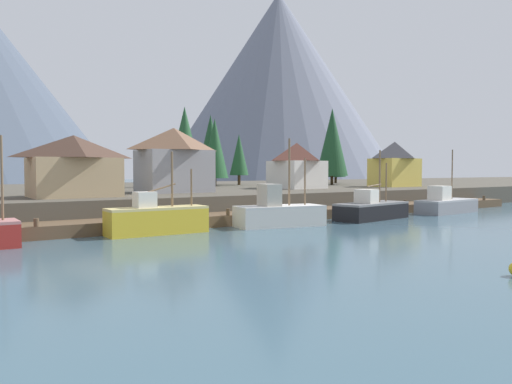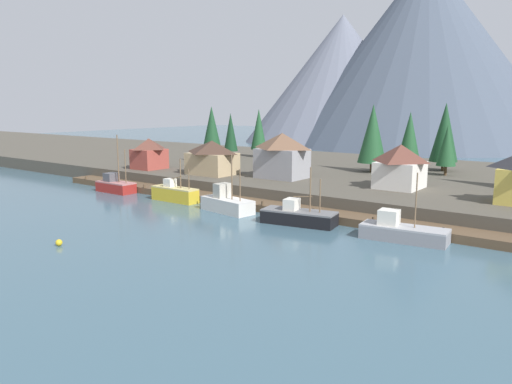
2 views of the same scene
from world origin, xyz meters
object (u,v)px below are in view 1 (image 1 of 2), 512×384
at_px(conifer_far_right, 332,142).
at_px(fishing_boat_yellow, 157,219).
at_px(conifer_mid_right, 185,141).
at_px(conifer_back_left, 239,155).
at_px(house_grey, 174,159).
at_px(conifer_near_right, 211,145).
at_px(fishing_boat_black, 371,210).
at_px(fishing_boat_white, 279,213).
at_px(house_tan, 74,165).
at_px(conifer_far_left, 215,148).
at_px(fishing_boat_grey, 446,204).
at_px(house_white, 297,165).
at_px(house_yellow, 395,164).
at_px(conifer_back_right, 336,156).

bearing_deg(conifer_far_right, fishing_boat_yellow, -148.00).
relative_size(conifer_mid_right, conifer_back_left, 1.39).
height_order(house_grey, conifer_near_right, conifer_near_right).
relative_size(fishing_boat_black, conifer_near_right, 0.77).
bearing_deg(fishing_boat_white, conifer_far_right, 50.43).
height_order(house_tan, conifer_far_left, conifer_far_left).
relative_size(fishing_boat_grey, house_white, 1.38).
relative_size(fishing_boat_grey, conifer_far_right, 0.71).
distance_m(fishing_boat_yellow, conifer_mid_right, 36.97).
height_order(fishing_boat_yellow, conifer_back_left, conifer_back_left).
relative_size(fishing_boat_black, house_white, 1.40).
height_order(fishing_boat_yellow, house_white, house_white).
xyz_separation_m(fishing_boat_black, house_grey, (-14.03, 17.19, 5.28)).
height_order(house_yellow, conifer_near_right, conifer_near_right).
xyz_separation_m(fishing_boat_white, house_white, (16.98, 18.68, 4.55)).
height_order(conifer_mid_right, conifer_back_right, conifer_mid_right).
height_order(fishing_boat_white, fishing_boat_black, fishing_boat_white).
xyz_separation_m(fishing_boat_yellow, conifer_near_right, (27.37, 40.98, 8.33)).
height_order(fishing_boat_grey, house_yellow, house_yellow).
distance_m(conifer_far_left, conifer_far_right, 20.75).
xyz_separation_m(fishing_boat_white, house_yellow, (34.05, 15.96, 4.84)).
relative_size(fishing_boat_black, house_yellow, 1.33).
distance_m(fishing_boat_white, house_tan, 20.05).
xyz_separation_m(fishing_boat_black, house_tan, (-26.10, 13.46, 4.50)).
xyz_separation_m(house_grey, house_tan, (-12.07, -3.73, -0.78)).
bearing_deg(fishing_boat_yellow, conifer_far_left, 54.31).
bearing_deg(house_white, fishing_boat_yellow, -147.94).
xyz_separation_m(house_white, house_tan, (-31.43, -5.46, -0.24)).
bearing_deg(house_tan, conifer_near_right, 43.24).
bearing_deg(fishing_boat_black, conifer_far_right, 44.18).
bearing_deg(house_yellow, conifer_far_left, 139.78).
bearing_deg(conifer_back_right, conifer_mid_right, -174.16).
distance_m(conifer_back_left, conifer_far_left, 6.22).
bearing_deg(conifer_far_right, house_tan, -162.17).
distance_m(fishing_boat_yellow, house_yellow, 47.89).
height_order(house_white, conifer_far_right, conifer_far_right).
height_order(fishing_boat_black, house_grey, house_grey).
height_order(fishing_boat_white, house_tan, house_tan).
xyz_separation_m(conifer_mid_right, conifer_back_left, (11.91, 3.67, -1.75)).
bearing_deg(conifer_back_left, house_white, -94.66).
bearing_deg(fishing_boat_yellow, conifer_near_right, 56.27).
relative_size(house_yellow, conifer_back_left, 0.83).
distance_m(fishing_boat_black, house_tan, 29.71).
height_order(house_yellow, house_white, house_yellow).
height_order(conifer_back_left, conifer_far_left, conifer_far_left).
height_order(conifer_back_right, conifer_far_right, conifer_far_right).
relative_size(fishing_boat_grey, conifer_mid_right, 0.78).
relative_size(fishing_boat_white, conifer_far_left, 0.78).
bearing_deg(conifer_back_left, conifer_near_right, 110.74).
xyz_separation_m(house_white, conifer_mid_right, (-10.49, 13.76, 3.65)).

